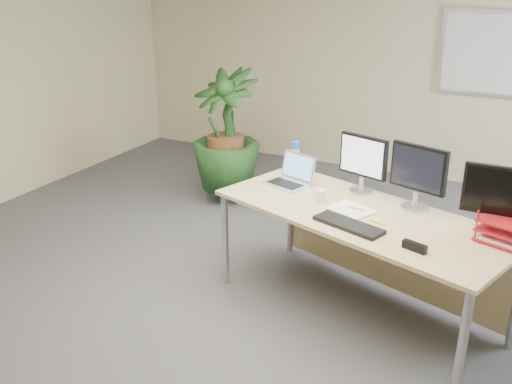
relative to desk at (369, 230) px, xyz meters
The scene contains 17 objects.
floor 1.23m from the desk, 131.48° to the right, with size 8.00×8.00×0.00m, color #444449.
back_wall 3.36m from the desk, 102.27° to the left, with size 7.00×0.04×2.70m, color #C0B687.
whiteboard 3.34m from the desk, 81.02° to the left, with size 1.30×0.04×0.95m.
desk is the anchor object (origin of this frame).
floor_plant 2.44m from the desk, 144.84° to the left, with size 0.84×0.84×1.50m, color #173613.
monitor_left 0.54m from the desk, 119.75° to the left, with size 0.39×0.18×0.45m.
monitor_right 0.54m from the desk, 25.11° to the left, with size 0.41×0.19×0.47m.
monitor_dark 0.93m from the desk, ahead, with size 0.42×0.19×0.47m.
laptop 0.78m from the desk, 163.64° to the left, with size 0.40×0.37×0.23m.
keyboard 0.42m from the desk, 96.82° to the right, with size 0.49×0.16×0.03m, color black.
coffee_mug 0.43m from the desk, behind, with size 0.11×0.08×0.09m.
spiral_notebook 0.24m from the desk, 136.59° to the right, with size 0.30×0.22×0.01m, color white.
orange_pen 0.23m from the desk, 132.31° to the right, with size 0.01×0.01×0.13m, color orange.
yellow_highlighter 0.32m from the desk, 63.66° to the right, with size 0.02×0.02×0.12m, color yellow.
water_bottle 0.96m from the desk, 149.79° to the left, with size 0.07×0.07×0.28m.
letter_tray 0.95m from the desk, 11.03° to the right, with size 0.37×0.32×0.15m.
stapler 0.71m from the desk, 51.61° to the right, with size 0.15×0.04×0.05m, color black.
Camera 1 is at (1.65, -2.97, 2.41)m, focal length 40.00 mm.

